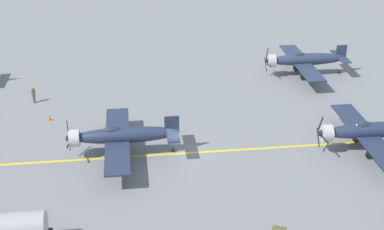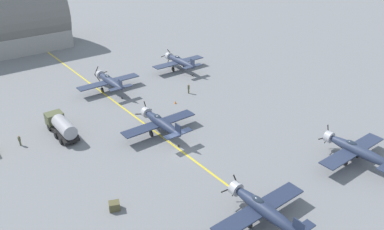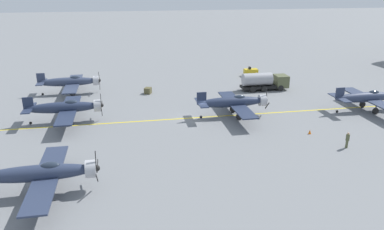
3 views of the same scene
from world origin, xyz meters
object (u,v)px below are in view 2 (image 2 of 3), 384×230
at_px(airplane_near_center, 262,208).
at_px(airplane_mid_center, 160,122).
at_px(fuel_tanker, 61,126).
at_px(supply_crate_by_tanker, 114,206).
at_px(airplane_near_right, 356,150).
at_px(airplane_far_center, 109,81).
at_px(ground_crew_walking, 19,140).
at_px(traffic_cone, 175,102).
at_px(ground_crew_inspecting, 189,88).
at_px(airplane_far_right, 180,61).

bearing_deg(airplane_near_center, airplane_mid_center, 76.39).
relative_size(fuel_tanker, supply_crate_by_tanker, 6.73).
distance_m(airplane_mid_center, airplane_near_right, 27.21).
bearing_deg(airplane_far_center, fuel_tanker, -125.36).
bearing_deg(airplane_near_right, supply_crate_by_tanker, 160.01).
xyz_separation_m(airplane_near_center, airplane_near_right, (18.03, 0.32, 0.00)).
height_order(airplane_near_right, ground_crew_walking, airplane_near_right).
relative_size(ground_crew_walking, traffic_cone, 2.97).
bearing_deg(ground_crew_inspecting, fuel_tanker, -178.98).
xyz_separation_m(airplane_near_right, supply_crate_by_tanker, (-29.47, 11.10, -1.52)).
distance_m(fuel_tanker, supply_crate_by_tanker, 19.74).
distance_m(airplane_far_center, ground_crew_inspecting, 14.89).
relative_size(airplane_near_center, ground_crew_walking, 7.35).
xyz_separation_m(fuel_tanker, supply_crate_by_tanker, (-1.43, -19.67, -1.01)).
bearing_deg(ground_crew_inspecting, airplane_near_right, -82.81).
xyz_separation_m(airplane_mid_center, ground_crew_walking, (-17.76, 9.60, -1.12)).
height_order(ground_crew_walking, supply_crate_by_tanker, ground_crew_walking).
xyz_separation_m(ground_crew_inspecting, traffic_cone, (-4.49, -2.09, -0.73)).
xyz_separation_m(airplane_far_center, airplane_near_right, (14.96, -41.16, 0.00)).
relative_size(airplane_far_center, airplane_near_right, 1.00).
relative_size(airplane_mid_center, ground_crew_inspecting, 6.53).
distance_m(airplane_far_right, traffic_cone, 16.64).
bearing_deg(airplane_near_center, airplane_far_center, 76.76).
xyz_separation_m(airplane_far_center, traffic_cone, (6.53, -12.05, -1.74)).
relative_size(airplane_near_right, fuel_tanker, 1.50).
height_order(airplane_mid_center, airplane_far_right, airplane_mid_center).
xyz_separation_m(airplane_far_center, airplane_mid_center, (-1.28, -19.33, 0.00)).
bearing_deg(airplane_far_center, ground_crew_walking, -136.75).
bearing_deg(supply_crate_by_tanker, ground_crew_inspecting, 38.21).
bearing_deg(ground_crew_walking, airplane_near_center, -63.29).
relative_size(airplane_near_center, airplane_far_right, 1.00).
xyz_separation_m(airplane_near_center, supply_crate_by_tanker, (-11.44, 11.42, -1.52)).
xyz_separation_m(airplane_far_right, supply_crate_by_tanker, (-31.33, -30.96, -1.52)).
xyz_separation_m(airplane_near_center, ground_crew_inspecting, (14.09, 31.52, -1.01)).
bearing_deg(ground_crew_walking, traffic_cone, -5.19).
distance_m(ground_crew_inspecting, traffic_cone, 5.01).
xyz_separation_m(airplane_far_center, airplane_near_center, (-3.07, -41.48, 0.00)).
relative_size(airplane_far_center, airplane_far_right, 1.00).
bearing_deg(airplane_far_center, supply_crate_by_tanker, -99.58).
height_order(airplane_near_right, fuel_tanker, airplane_near_right).
distance_m(fuel_tanker, ground_crew_walking, 6.03).
relative_size(ground_crew_walking, supply_crate_by_tanker, 1.37).
height_order(airplane_far_center, airplane_far_right, same).
xyz_separation_m(airplane_near_right, traffic_cone, (-8.43, 29.11, -1.74)).
xyz_separation_m(airplane_near_center, fuel_tanker, (-10.01, 31.09, -0.50)).
relative_size(ground_crew_inspecting, supply_crate_by_tanker, 1.54).
bearing_deg(traffic_cone, airplane_far_center, 118.46).
bearing_deg(airplane_mid_center, airplane_near_right, -45.88).
bearing_deg(traffic_cone, airplane_far_right, 51.55).
bearing_deg(airplane_mid_center, airplane_far_center, 93.67).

